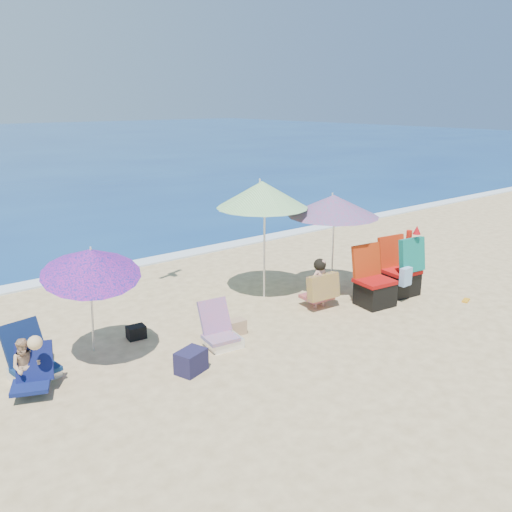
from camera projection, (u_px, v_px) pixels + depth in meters
ground at (310, 333)px, 8.57m from camera, size 120.00×120.00×0.00m
foam at (155, 260)px, 12.40m from camera, size 120.00×0.50×0.04m
umbrella_turquoise at (333, 206)px, 9.89m from camera, size 2.15×2.15×1.93m
umbrella_striped at (262, 194)px, 9.65m from camera, size 1.99×1.99×2.21m
umbrella_blue at (91, 262)px, 7.19m from camera, size 1.56×1.60×1.82m
furled_umbrella at (409, 256)px, 10.04m from camera, size 0.21×0.35×1.38m
chair_navy at (32, 364)px, 7.14m from camera, size 0.63×0.79×0.74m
chair_rainbow at (221, 335)px, 8.09m from camera, size 0.60×0.65×0.67m
camp_chair_left at (374, 288)px, 9.67m from camera, size 0.71×0.70×1.07m
camp_chair_right at (401, 274)px, 10.15m from camera, size 0.78×0.79×1.15m
person_center at (320, 284)px, 9.49m from camera, size 0.63×0.54×0.90m
person_left at (28, 366)px, 6.71m from camera, size 0.65×0.62×0.82m
bag_navy_a at (191, 361)px, 7.31m from camera, size 0.47×0.40×0.31m
bag_black_a at (136, 332)px, 8.35m from camera, size 0.30×0.23×0.20m
bag_tan at (237, 327)px, 8.51m from camera, size 0.29×0.22×0.24m
bag_navy_b at (395, 272)px, 11.12m from camera, size 0.44×0.36×0.30m
orange_item at (466, 300)px, 9.91m from camera, size 0.24×0.16×0.03m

